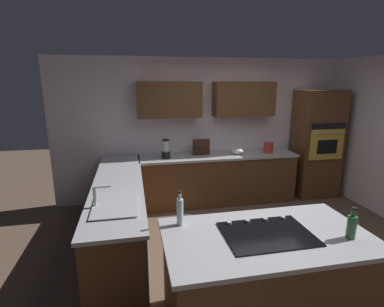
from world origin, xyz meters
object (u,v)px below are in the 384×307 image
cooktop (267,233)px  second_bottle (352,226)px  mixing_bowl (237,151)px  kettle (268,147)px  spice_rack (201,147)px  oil_bottle (180,211)px  sink_unit (114,204)px  wall_oven (316,144)px  blender (166,150)px

cooktop → second_bottle: second_bottle is taller
mixing_bowl → second_bottle: size_ratio=0.76×
second_bottle → cooktop: bearing=-16.8°
kettle → second_bottle: size_ratio=0.72×
spice_rack → oil_bottle: size_ratio=0.88×
mixing_bowl → spice_rack: 0.66m
sink_unit → kettle: size_ratio=3.51×
wall_oven → spice_rack: wall_oven is taller
mixing_bowl → wall_oven: bearing=-179.2°
oil_bottle → second_bottle: bearing=159.2°
sink_unit → wall_oven: bearing=-152.4°
mixing_bowl → spice_rack: spice_rack is taller
kettle → spice_rack: bearing=-4.9°
sink_unit → spice_rack: bearing=-125.4°
blender → kettle: blender is taller
wall_oven → kettle: size_ratio=10.17×
mixing_bowl → spice_rack: size_ratio=0.73×
cooktop → spice_rack: 2.90m
wall_oven → second_bottle: 3.45m
wall_oven → second_bottle: bearing=60.8°
oil_bottle → second_bottle: 1.47m
blender → mixing_bowl: size_ratio=1.53×
oil_bottle → wall_oven: bearing=-140.8°
cooktop → second_bottle: (-0.66, 0.20, 0.10)m
blender → wall_oven: bearing=-179.5°
mixing_bowl → spice_rack: (0.65, -0.11, 0.08)m
cooktop → oil_bottle: size_ratio=2.28×
blender → sink_unit: bearing=67.7°
cooktop → kettle: size_ratio=3.81×
wall_oven → spice_rack: size_ratio=6.92×
cooktop → mixing_bowl: mixing_bowl is taller
spice_rack → second_bottle: 3.15m
cooktop → wall_oven: bearing=-129.8°
mixing_bowl → second_bottle: 2.99m
cooktop → blender: (0.55, -2.79, 0.13)m
sink_unit → cooktop: bearing=146.3°
sink_unit → spice_rack: spice_rack is taller
blender → second_bottle: size_ratio=1.16×
blender → spice_rack: blender is taller
mixing_bowl → second_bottle: bearing=88.4°
wall_oven → second_bottle: size_ratio=7.27×
sink_unit → oil_bottle: oil_bottle is taller
wall_oven → cooktop: bearing=50.2°
wall_oven → blender: (2.90, 0.02, 0.02)m
oil_bottle → spice_rack: bearing=-107.4°
second_bottle → spice_rack: bearing=-79.6°
cooktop → mixing_bowl: size_ratio=3.57×
sink_unit → blender: (-0.78, -1.90, 0.12)m
oil_bottle → kettle: bearing=-129.8°
sink_unit → oil_bottle: bearing=137.4°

